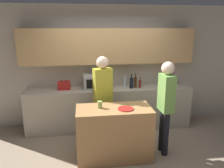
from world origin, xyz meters
The scene contains 15 objects.
ground_plane centered at (0.00, 0.00, 0.00)m, with size 14.00×14.00×0.00m, color gray.
back_wall centered at (0.00, 1.66, 1.54)m, with size 6.40×0.40×2.70m.
back_counter centered at (0.00, 1.39, 0.47)m, with size 3.60×0.62×0.93m.
kitchen_island centered at (-0.07, 0.17, 0.46)m, with size 1.26×0.60×0.92m.
microwave centered at (-0.30, 1.38, 1.08)m, with size 0.52×0.39×0.30m.
toaster centered at (-0.97, 1.39, 1.02)m, with size 0.26×0.16×0.18m.
potted_plant centered at (1.43, 1.39, 1.13)m, with size 0.14×0.14×0.39m.
bottle_0 centered at (0.36, 1.45, 1.04)m, with size 0.07×0.07×0.27m.
bottle_1 centered at (0.48, 1.30, 1.05)m, with size 0.09×0.09×0.32m.
bottle_2 centered at (0.57, 1.32, 1.06)m, with size 0.06×0.06×0.33m.
bottle_3 centered at (0.67, 1.30, 1.02)m, with size 0.06×0.06×0.23m.
plate_on_island centered at (0.11, 0.10, 0.93)m, with size 0.26×0.26×0.01m.
cup_0 centered at (-0.30, 0.22, 0.98)m, with size 0.08×0.08×0.12m.
person_left centered at (0.84, 0.21, 1.00)m, with size 0.22×0.35×1.68m.
person_center centered at (-0.20, 0.73, 1.03)m, with size 0.37×0.26×1.71m.
Camera 1 is at (-0.56, -3.20, 2.24)m, focal length 35.00 mm.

